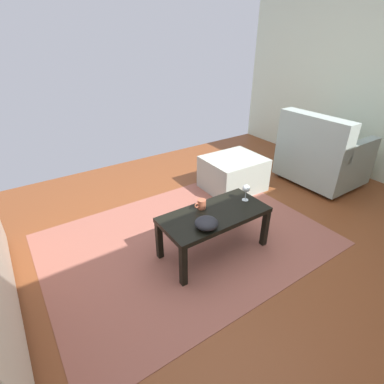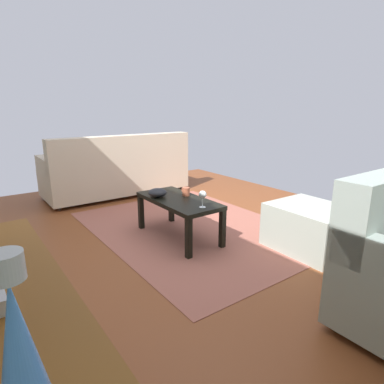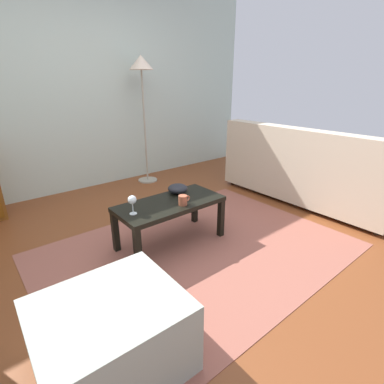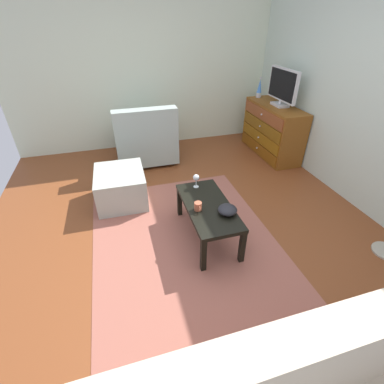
{
  "view_description": "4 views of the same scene",
  "coord_description": "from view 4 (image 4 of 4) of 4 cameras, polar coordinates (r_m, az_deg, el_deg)",
  "views": [
    {
      "loc": [
        1.44,
        1.71,
        1.79
      ],
      "look_at": [
        0.22,
        -0.09,
        0.59
      ],
      "focal_mm": 27.42,
      "sensor_mm": 36.0,
      "label": 1
    },
    {
      "loc": [
        -2.49,
        1.77,
        1.3
      ],
      "look_at": [
        0.14,
        -0.14,
        0.44
      ],
      "focal_mm": 30.16,
      "sensor_mm": 36.0,
      "label": 2
    },
    {
      "loc": [
        -1.25,
        -1.88,
        1.41
      ],
      "look_at": [
        0.27,
        -0.02,
        0.49
      ],
      "focal_mm": 27.08,
      "sensor_mm": 36.0,
      "label": 3
    },
    {
      "loc": [
        2.23,
        -0.74,
        2.05
      ],
      "look_at": [
        -0.12,
        -0.05,
        0.46
      ],
      "focal_mm": 25.6,
      "sensor_mm": 36.0,
      "label": 4
    }
  ],
  "objects": [
    {
      "name": "ground_plane",
      "position": [
        3.13,
        1.49,
        -8.44
      ],
      "size": [
        5.86,
        4.69,
        0.05
      ],
      "primitive_type": "cube",
      "color": "brown"
    },
    {
      "name": "wall_plain_left",
      "position": [
        5.02,
        -8.55,
        24.61
      ],
      "size": [
        0.12,
        4.69,
        2.68
      ],
      "primitive_type": "cube",
      "color": "silver",
      "rests_on": "ground_plane"
    },
    {
      "name": "area_rug",
      "position": [
        2.93,
        -1.09,
        -11.24
      ],
      "size": [
        2.6,
        1.9,
        0.01
      ],
      "primitive_type": "cube",
      "color": "#985647",
      "rests_on": "ground_plane"
    },
    {
      "name": "dresser",
      "position": [
        4.89,
        16.36,
        12.23
      ],
      "size": [
        1.25,
        0.49,
        0.83
      ],
      "color": "brown",
      "rests_on": "ground_plane"
    },
    {
      "name": "tv",
      "position": [
        4.67,
        18.36,
        20.11
      ],
      "size": [
        0.71,
        0.18,
        0.55
      ],
      "color": "silver",
      "rests_on": "dresser"
    },
    {
      "name": "lava_lamp",
      "position": [
        5.14,
        13.86,
        20.18
      ],
      "size": [
        0.09,
        0.09,
        0.33
      ],
      "color": "#B7B7BC",
      "rests_on": "dresser"
    },
    {
      "name": "coffee_table",
      "position": [
        2.84,
        3.35,
        -3.61
      ],
      "size": [
        0.95,
        0.45,
        0.41
      ],
      "color": "black",
      "rests_on": "ground_plane"
    },
    {
      "name": "wine_glass",
      "position": [
        3.04,
        0.88,
        2.96
      ],
      "size": [
        0.07,
        0.07,
        0.16
      ],
      "color": "silver",
      "rests_on": "coffee_table"
    },
    {
      "name": "mug",
      "position": [
        2.71,
        1.28,
        -3.0
      ],
      "size": [
        0.11,
        0.08,
        0.08
      ],
      "color": "#AA553A",
      "rests_on": "coffee_table"
    },
    {
      "name": "bowl_decorative",
      "position": [
        2.69,
        7.4,
        -3.69
      ],
      "size": [
        0.19,
        0.19,
        0.08
      ],
      "primitive_type": "ellipsoid",
      "color": "black",
      "rests_on": "coffee_table"
    },
    {
      "name": "armchair",
      "position": [
        4.5,
        -9.65,
        10.65
      ],
      "size": [
        0.8,
        0.93,
        0.93
      ],
      "color": "#332319",
      "rests_on": "ground_plane"
    },
    {
      "name": "ottoman",
      "position": [
        3.6,
        -14.58,
        1.1
      ],
      "size": [
        0.71,
        0.62,
        0.42
      ],
      "primitive_type": "cube",
      "rotation": [
        0.0,
        0.0,
        -0.02
      ],
      "color": "#A1A99C",
      "rests_on": "ground_plane"
    }
  ]
}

